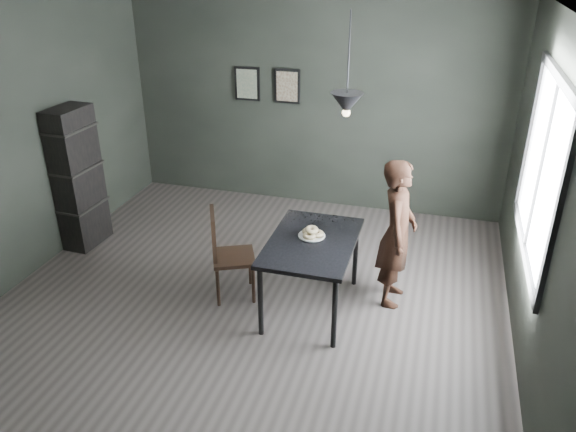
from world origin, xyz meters
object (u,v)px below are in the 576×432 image
(cafe_table, at_px, (312,248))
(shelf_unit, at_px, (78,178))
(white_plate, at_px, (312,236))
(woman, at_px, (397,233))
(wood_chair, at_px, (225,249))
(pendant_lamp, at_px, (347,103))

(cafe_table, height_order, shelf_unit, shelf_unit)
(white_plate, height_order, shelf_unit, shelf_unit)
(woman, relative_size, shelf_unit, 0.90)
(white_plate, bearing_deg, shelf_unit, 170.05)
(white_plate, distance_m, woman, 0.83)
(cafe_table, bearing_deg, shelf_unit, 168.78)
(white_plate, relative_size, wood_chair, 0.24)
(pendant_lamp, bearing_deg, cafe_table, -158.20)
(wood_chair, distance_m, pendant_lamp, 1.89)
(white_plate, distance_m, pendant_lamp, 1.32)
(woman, relative_size, pendant_lamp, 1.73)
(shelf_unit, xyz_separation_m, pendant_lamp, (3.17, -0.48, 1.22))
(cafe_table, bearing_deg, wood_chair, -178.18)
(cafe_table, xyz_separation_m, white_plate, (-0.02, 0.07, 0.08))
(white_plate, bearing_deg, woman, 21.18)
(cafe_table, relative_size, woman, 0.80)
(woman, xyz_separation_m, shelf_unit, (-3.67, 0.21, 0.08))
(shelf_unit, bearing_deg, wood_chair, -13.77)
(pendant_lamp, bearing_deg, wood_chair, -173.54)
(wood_chair, bearing_deg, woman, -10.99)
(cafe_table, distance_m, pendant_lamp, 1.41)
(white_plate, relative_size, shelf_unit, 0.14)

